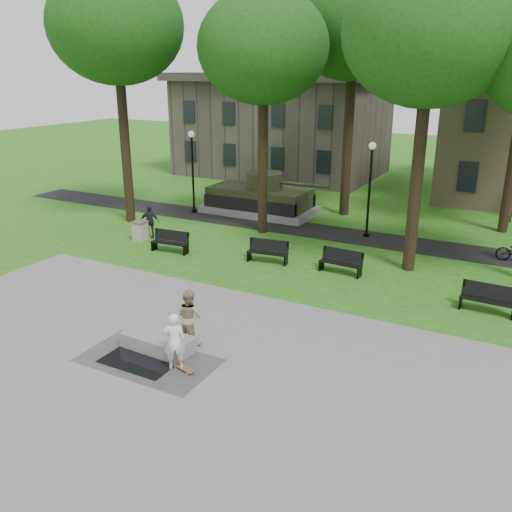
{
  "coord_description": "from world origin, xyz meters",
  "views": [
    {
      "loc": [
        7.96,
        -13.49,
        7.99
      ],
      "look_at": [
        -1.07,
        3.38,
        1.4
      ],
      "focal_mm": 38.0,
      "sensor_mm": 36.0,
      "label": 1
    }
  ],
  "objects_px": {
    "friend_watching": "(189,317)",
    "skateboarder": "(175,341)",
    "concrete_block": "(158,342)",
    "trash_bin": "(140,231)",
    "park_bench_0": "(171,241)"
  },
  "relations": [
    {
      "from": "park_bench_0",
      "to": "friend_watching",
      "type": "bearing_deg",
      "value": -54.56
    },
    {
      "from": "concrete_block",
      "to": "park_bench_0",
      "type": "bearing_deg",
      "value": 124.2
    },
    {
      "from": "park_bench_0",
      "to": "skateboarder",
      "type": "bearing_deg",
      "value": -57.56
    },
    {
      "from": "friend_watching",
      "to": "trash_bin",
      "type": "bearing_deg",
      "value": -29.65
    },
    {
      "from": "concrete_block",
      "to": "trash_bin",
      "type": "relative_size",
      "value": 2.29
    },
    {
      "from": "friend_watching",
      "to": "skateboarder",
      "type": "bearing_deg",
      "value": 122.73
    },
    {
      "from": "concrete_block",
      "to": "park_bench_0",
      "type": "distance_m",
      "value": 9.33
    },
    {
      "from": "park_bench_0",
      "to": "trash_bin",
      "type": "bearing_deg",
      "value": 157.67
    },
    {
      "from": "friend_watching",
      "to": "park_bench_0",
      "type": "distance_m",
      "value": 9.08
    },
    {
      "from": "friend_watching",
      "to": "park_bench_0",
      "type": "height_order",
      "value": "friend_watching"
    },
    {
      "from": "skateboarder",
      "to": "park_bench_0",
      "type": "height_order",
      "value": "skateboarder"
    },
    {
      "from": "concrete_block",
      "to": "park_bench_0",
      "type": "height_order",
      "value": "park_bench_0"
    },
    {
      "from": "skateboarder",
      "to": "trash_bin",
      "type": "relative_size",
      "value": 1.77
    },
    {
      "from": "skateboarder",
      "to": "friend_watching",
      "type": "bearing_deg",
      "value": -101.76
    },
    {
      "from": "skateboarder",
      "to": "friend_watching",
      "type": "relative_size",
      "value": 0.98
    }
  ]
}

